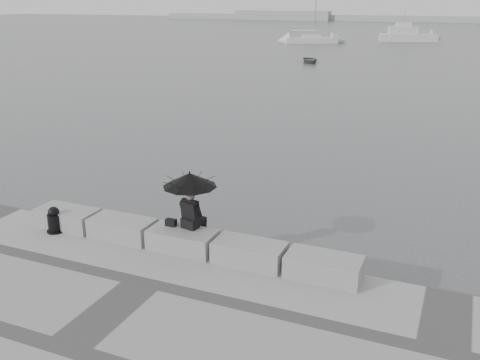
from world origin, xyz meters
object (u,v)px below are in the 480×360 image
at_px(mooring_bollard, 55,221).
at_px(motor_cruiser, 408,35).
at_px(seated_person, 190,186).
at_px(sailboat_left, 311,39).
at_px(dinghy, 310,60).

height_order(mooring_bollard, motor_cruiser, motor_cruiser).
bearing_deg(motor_cruiser, seated_person, -104.90).
relative_size(seated_person, sailboat_left, 0.11).
xyz_separation_m(seated_person, sailboat_left, (-16.60, 68.18, -1.50)).
height_order(mooring_bollard, sailboat_left, sailboat_left).
distance_m(seated_person, sailboat_left, 70.19).
bearing_deg(seated_person, mooring_bollard, -159.45).
xyz_separation_m(sailboat_left, motor_cruiser, (12.65, 9.07, 0.37)).
distance_m(seated_person, mooring_bollard, 3.84).
bearing_deg(dinghy, motor_cruiser, 50.36).
distance_m(seated_person, dinghy, 44.45).
bearing_deg(motor_cruiser, sailboat_left, -162.17).
bearing_deg(motor_cruiser, mooring_bollard, -107.56).
height_order(seated_person, dinghy, seated_person).
height_order(mooring_bollard, dinghy, mooring_bollard).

